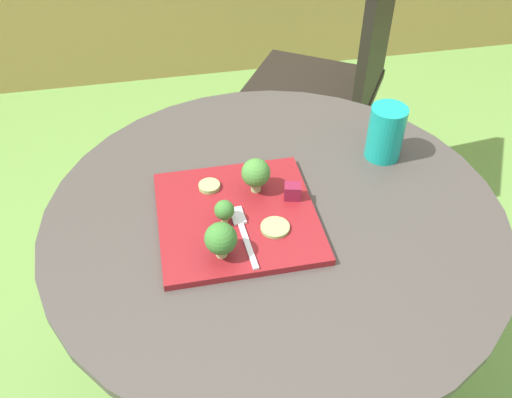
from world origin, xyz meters
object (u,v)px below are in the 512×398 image
object	(u,v)px
fork	(243,231)
patio_chair	(338,72)
salad_plate	(237,216)
drinking_glass	(385,135)

from	to	relation	value
fork	patio_chair	bearing A→B (deg)	61.43
patio_chair	fork	bearing A→B (deg)	-118.57
salad_plate	fork	size ratio (longest dim) A/B	1.87
drinking_glass	salad_plate	bearing A→B (deg)	-158.42
patio_chair	fork	world-z (taller)	patio_chair
patio_chair	drinking_glass	bearing A→B (deg)	-101.88
patio_chair	salad_plate	bearing A→B (deg)	-120.07
drinking_glass	patio_chair	bearing A→B (deg)	78.12
patio_chair	salad_plate	xyz separation A→B (m)	(-0.48, -0.83, 0.21)
patio_chair	fork	xyz separation A→B (m)	(-0.48, -0.88, 0.21)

